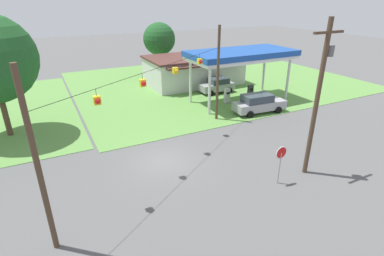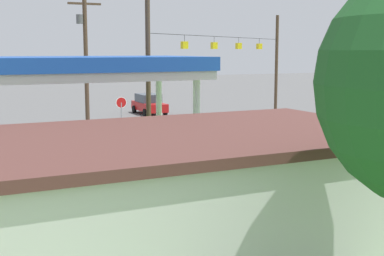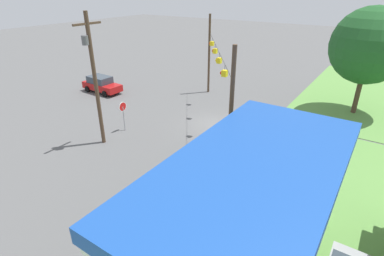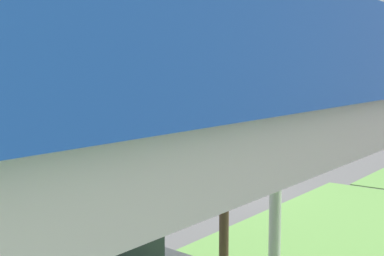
{
  "view_description": "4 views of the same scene",
  "coord_description": "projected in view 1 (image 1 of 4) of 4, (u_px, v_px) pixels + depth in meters",
  "views": [
    {
      "loc": [
        -6.53,
        -17.01,
        10.43
      ],
      "look_at": [
        2.36,
        0.32,
        1.9
      ],
      "focal_mm": 28.0,
      "sensor_mm": 36.0,
      "label": 1
    },
    {
      "loc": [
        16.97,
        29.66,
        5.7
      ],
      "look_at": [
        4.46,
        4.09,
        1.55
      ],
      "focal_mm": 50.0,
      "sensor_mm": 36.0,
      "label": 2
    },
    {
      "loc": [
        20.85,
        11.48,
        10.95
      ],
      "look_at": [
        6.1,
        1.68,
        2.5
      ],
      "focal_mm": 28.0,
      "sensor_mm": 36.0,
      "label": 3
    },
    {
      "loc": [
        18.04,
        12.08,
        5.09
      ],
      "look_at": [
        4.92,
        2.22,
        3.17
      ],
      "focal_mm": 50.0,
      "sensor_mm": 36.0,
      "label": 4
    }
  ],
  "objects": [
    {
      "name": "utility_pole_main",
      "position": [
        319.0,
        93.0,
        17.35
      ],
      "size": [
        2.2,
        0.44,
        9.51
      ],
      "color": "#4C3828",
      "rests_on": "ground"
    },
    {
      "name": "fuel_pump_near",
      "position": [
        227.0,
        96.0,
        31.8
      ],
      "size": [
        0.71,
        0.56,
        1.62
      ],
      "color": "gray",
      "rests_on": "ground"
    },
    {
      "name": "grass_verge_station_corner",
      "position": [
        213.0,
        81.0,
        40.72
      ],
      "size": [
        36.0,
        28.0,
        0.04
      ],
      "primitive_type": "cube",
      "color": "#5B8E42",
      "rests_on": "ground"
    },
    {
      "name": "gas_station_canopy",
      "position": [
        241.0,
        56.0,
        30.77
      ],
      "size": [
        11.16,
        5.38,
        5.44
      ],
      "color": "silver",
      "rests_on": "ground"
    },
    {
      "name": "fuel_pump_far",
      "position": [
        250.0,
        92.0,
        33.08
      ],
      "size": [
        0.71,
        0.56,
        1.62
      ],
      "color": "gray",
      "rests_on": "ground"
    },
    {
      "name": "car_at_pumps_front",
      "position": [
        259.0,
        103.0,
        29.11
      ],
      "size": [
        5.31,
        2.43,
        1.87
      ],
      "rotation": [
        0.0,
        0.0,
        -0.08
      ],
      "color": "#9E9EA3",
      "rests_on": "ground"
    },
    {
      "name": "stop_sign_roadside",
      "position": [
        281.0,
        157.0,
        17.58
      ],
      "size": [
        0.8,
        0.08,
        2.5
      ],
      "rotation": [
        0.0,
        0.0,
        3.14
      ],
      "color": "#99999E",
      "rests_on": "ground"
    },
    {
      "name": "tree_behind_station",
      "position": [
        159.0,
        39.0,
        41.53
      ],
      "size": [
        4.45,
        4.45,
        7.35
      ],
      "color": "#4C3828",
      "rests_on": "ground"
    },
    {
      "name": "gas_station_store",
      "position": [
        194.0,
        70.0,
        38.73
      ],
      "size": [
        11.92,
        7.6,
        3.59
      ],
      "color": "silver",
      "rests_on": "ground"
    },
    {
      "name": "car_at_pumps_rear",
      "position": [
        217.0,
        85.0,
        35.29
      ],
      "size": [
        4.05,
        2.11,
        1.77
      ],
      "rotation": [
        0.0,
        0.0,
        3.14
      ],
      "color": "#9E9EA3",
      "rests_on": "ground"
    },
    {
      "name": "signal_span_gantry",
      "position": [
        161.0,
        98.0,
        18.94
      ],
      "size": [
        14.86,
        10.24,
        8.36
      ],
      "color": "#4C3828",
      "rests_on": "ground"
    },
    {
      "name": "ground_plane",
      "position": [
        164.0,
        161.0,
        20.78
      ],
      "size": [
        160.0,
        160.0,
        0.0
      ],
      "primitive_type": "plane",
      "color": "#565656"
    }
  ]
}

